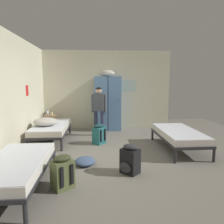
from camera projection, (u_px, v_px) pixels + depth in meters
name	position (u px, v px, depth m)	size (l,w,h in m)	color
ground_plane	(113.00, 153.00, 5.23)	(9.02, 9.02, 0.00)	slate
room_backdrop	(66.00, 93.00, 6.20)	(4.54, 5.70, 2.76)	beige
locker_bank	(108.00, 102.00, 7.60)	(0.90, 0.55, 2.07)	#5B84B2
shelf_unit	(50.00, 122.00, 7.35)	(0.38, 0.30, 0.57)	#99704C
bed_right	(179.00, 134.00, 5.48)	(0.90, 1.90, 0.49)	#28282D
bed_left_front	(15.00, 166.00, 3.44)	(0.90, 1.90, 0.49)	#28282D
bed_left_rear	(51.00, 128.00, 6.22)	(0.90, 1.90, 0.49)	#28282D
bedding_heap	(45.00, 122.00, 6.02)	(0.64, 0.61, 0.22)	#B7B2A8
person_traveler	(99.00, 107.00, 6.81)	(0.46, 0.27, 1.51)	#2D334C
water_bottle	(48.00, 113.00, 7.32)	(0.06, 0.06, 0.20)	white
lotion_bottle	(52.00, 113.00, 7.28)	(0.05, 0.05, 0.15)	beige
backpack_olive	(62.00, 172.00, 3.49)	(0.41, 0.42, 0.55)	#566038
backpack_black	(130.00, 160.00, 4.06)	(0.42, 0.42, 0.55)	black
backpack_teal	(99.00, 134.00, 6.00)	(0.42, 0.41, 0.55)	#23666B
clothes_pile_denim	(85.00, 161.00, 4.52)	(0.42, 0.51, 0.13)	#42567A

